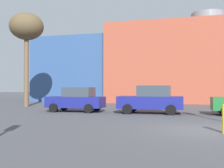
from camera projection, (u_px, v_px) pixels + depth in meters
ground_plane at (204, 130)px, 10.74m from camera, size 200.00×200.00×0.00m
building_backdrop at (208, 67)px, 34.11m from camera, size 42.97×13.55×11.14m
parked_car_0 at (77, 100)px, 19.23m from camera, size 4.00×1.96×1.73m
parked_car_1 at (151, 100)px, 17.90m from camera, size 4.24×2.08×1.84m
bare_tree_0 at (27, 29)px, 24.91m from camera, size 3.09×3.09×8.60m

